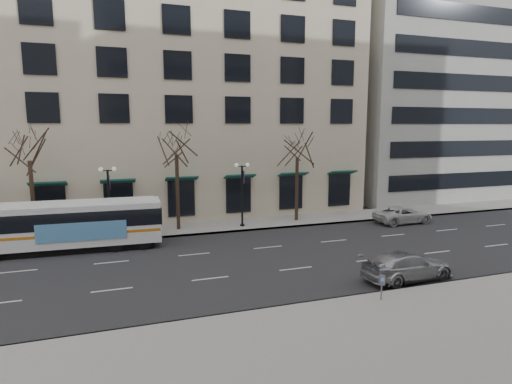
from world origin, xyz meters
name	(u,v)px	position (x,y,z in m)	size (l,w,h in m)	color
ground	(202,265)	(0.00, 0.00, 0.00)	(160.00, 160.00, 0.00)	black
sidewalk_far	(239,225)	(5.00, 9.00, 0.07)	(80.00, 4.00, 0.15)	gray
building_hotel	(136,86)	(-2.00, 21.00, 12.00)	(40.00, 20.00, 24.00)	#C3AF95
building_office	(422,48)	(32.00, 21.00, 17.50)	(25.00, 20.00, 35.00)	#999993
tree_far_left	(28,147)	(-10.00, 8.80, 6.70)	(3.60, 3.60, 8.34)	black
tree_far_mid	(176,142)	(0.00, 8.80, 6.91)	(3.60, 3.60, 8.55)	black
tree_far_right	(297,146)	(10.00, 8.80, 6.42)	(3.60, 3.60, 8.06)	black
lamp_post_left	(109,198)	(-4.99, 8.20, 2.94)	(1.22, 0.45, 5.21)	black
lamp_post_right	(242,192)	(5.01, 8.20, 2.94)	(1.22, 0.45, 5.21)	black
city_bus	(69,224)	(-7.52, 5.79, 1.75)	(11.91, 3.04, 3.20)	white
silver_car	(407,266)	(9.90, -5.76, 0.75)	(2.09, 5.14, 1.49)	#A0A1A7
white_pickup	(403,215)	(18.36, 5.55, 0.70)	(2.31, 5.02, 1.39)	#BDBDBD
pay_station	(382,282)	(6.78, -7.95, 0.99)	(0.29, 0.23, 1.16)	slate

